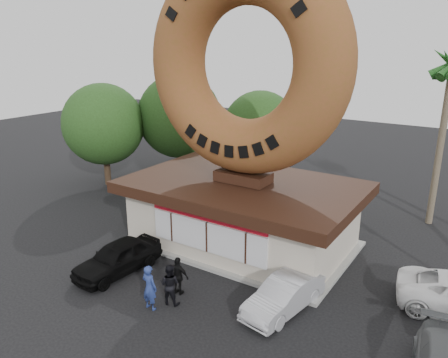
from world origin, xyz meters
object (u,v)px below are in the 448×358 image
at_px(person_right, 178,276).
at_px(car_silver, 284,295).
at_px(giant_donut, 245,64).
at_px(street_lamp, 295,123).
at_px(donut_shop, 243,211).
at_px(person_center, 170,284).
at_px(car_black, 118,257).
at_px(person_left, 149,287).

xyz_separation_m(person_right, car_silver, (4.06, 1.29, -0.17)).
bearing_deg(giant_donut, street_lamp, 100.51).
relative_size(donut_shop, person_center, 6.69).
bearing_deg(giant_donut, person_right, -87.68).
bearing_deg(person_right, car_black, -2.86).
relative_size(person_left, car_silver, 0.47).
distance_m(street_lamp, car_silver, 15.86).
distance_m(street_lamp, car_black, 16.00).
relative_size(giant_donut, car_black, 2.40).
xyz_separation_m(person_left, car_silver, (4.33, 2.68, -0.28)).
xyz_separation_m(person_center, car_black, (-3.49, 0.61, -0.12)).
bearing_deg(person_center, donut_shop, -100.31).
height_order(person_center, car_silver, person_center).
bearing_deg(giant_donut, donut_shop, -90.00).
bearing_deg(donut_shop, person_center, -86.59).
relative_size(street_lamp, car_black, 1.91).
relative_size(person_center, person_right, 1.03).
distance_m(person_right, car_black, 3.35).
bearing_deg(donut_shop, street_lamp, 100.50).
distance_m(street_lamp, person_left, 17.26).
relative_size(street_lamp, person_left, 4.38).
bearing_deg(person_left, street_lamp, -81.57).
relative_size(street_lamp, person_right, 4.92).
bearing_deg(giant_donut, car_silver, -43.86).
bearing_deg(street_lamp, person_right, -82.33).
bearing_deg(street_lamp, donut_shop, -79.50).
bearing_deg(person_right, car_silver, -166.82).
height_order(person_center, car_black, person_center).
relative_size(giant_donut, person_left, 5.51).
bearing_deg(person_center, giant_donut, -100.32).
height_order(donut_shop, person_right, donut_shop).
bearing_deg(person_right, street_lamp, -86.82).
distance_m(person_left, person_right, 1.42).
bearing_deg(person_left, giant_donut, -88.14).
relative_size(donut_shop, car_silver, 2.89).
bearing_deg(car_silver, street_lamp, 122.89).
relative_size(donut_shop, person_left, 6.13).
bearing_deg(car_silver, giant_donut, 145.54).
height_order(person_center, person_right, person_center).
bearing_deg(street_lamp, giant_donut, -79.49).
height_order(donut_shop, street_lamp, street_lamp).
bearing_deg(car_black, person_center, -4.69).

